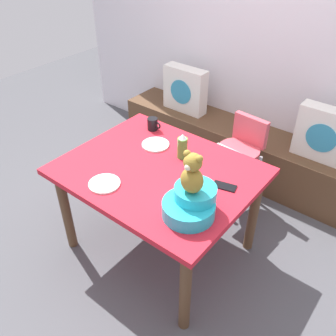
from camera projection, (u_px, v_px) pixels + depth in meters
ground_plane at (160, 245)px, 2.84m from camera, size 8.00×8.00×0.00m
back_wall at (274, 30)px, 3.03m from camera, size 4.40×0.10×2.60m
window_bench at (243, 151)px, 3.49m from camera, size 2.60×0.44×0.46m
pillow_floral_left at (185, 90)px, 3.56m from camera, size 0.44×0.15×0.44m
pillow_floral_right at (324, 135)px, 2.87m from camera, size 0.44×0.15×0.44m
dining_table at (159, 181)px, 2.46m from camera, size 1.26×1.01×0.74m
highchair at (239, 152)px, 2.96m from camera, size 0.34×0.47×0.79m
infant_seat_teal at (191, 203)px, 2.02m from camera, size 0.30×0.33×0.16m
teddy_bear at (192, 174)px, 1.90m from camera, size 0.13×0.12×0.25m
ketchup_bottle at (182, 146)px, 2.46m from camera, size 0.07×0.07×0.18m
coffee_mug at (153, 124)px, 2.79m from camera, size 0.12×0.08×0.09m
dinner_plate_near at (156, 145)px, 2.63m from camera, size 0.20×0.20×0.01m
dinner_plate_far at (104, 184)px, 2.26m from camera, size 0.20×0.20×0.01m
cell_phone at (225, 186)px, 2.25m from camera, size 0.16×0.10×0.01m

